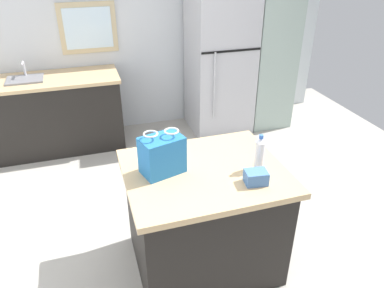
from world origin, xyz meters
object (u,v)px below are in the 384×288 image
kitchen_island (204,218)px  refrigerator (220,61)px  small_box (256,177)px  shopping_bag (162,155)px  tall_cabinet (268,48)px  bottle (260,154)px

kitchen_island → refrigerator: bearing=66.5°
small_box → shopping_bag: bearing=150.4°
kitchen_island → tall_cabinet: bearing=53.8°
kitchen_island → tall_cabinet: 2.93m
kitchen_island → small_box: 0.61m
small_box → bottle: bottle is taller
shopping_bag → small_box: shopping_bag is taller
refrigerator → shopping_bag: 2.59m
refrigerator → tall_cabinet: size_ratio=0.89×
shopping_bag → tall_cabinet: bearing=48.6°
refrigerator → tall_cabinet: tall_cabinet is taller
refrigerator → tall_cabinet: bearing=0.0°
tall_cabinet → small_box: bearing=-119.0°
kitchen_island → small_box: bearing=-43.0°
kitchen_island → shopping_bag: (-0.29, 0.06, 0.57)m
shopping_bag → bottle: (0.66, -0.16, -0.02)m
refrigerator → small_box: refrigerator is taller
small_box → bottle: (0.10, 0.16, 0.08)m
bottle → refrigerator: bearing=75.2°
shopping_bag → small_box: size_ratio=2.21×
tall_cabinet → shopping_bag: tall_cabinet is taller
tall_cabinet → shopping_bag: 2.99m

